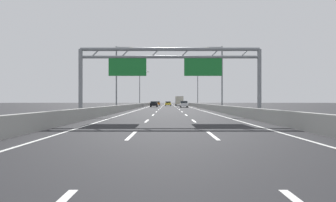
# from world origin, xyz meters

# --- Properties ---
(ground_plane) EXTENTS (260.00, 260.00, 0.00)m
(ground_plane) POSITION_xyz_m (0.00, 100.00, 0.00)
(ground_plane) COLOR #262628
(lane_dash_left_1) EXTENTS (0.16, 3.00, 0.01)m
(lane_dash_left_1) POSITION_xyz_m (-1.80, 12.50, 0.01)
(lane_dash_left_1) COLOR white
(lane_dash_left_1) RESTS_ON ground_plane
(lane_dash_left_2) EXTENTS (0.16, 3.00, 0.01)m
(lane_dash_left_2) POSITION_xyz_m (-1.80, 21.50, 0.01)
(lane_dash_left_2) COLOR white
(lane_dash_left_2) RESTS_ON ground_plane
(lane_dash_left_3) EXTENTS (0.16, 3.00, 0.01)m
(lane_dash_left_3) POSITION_xyz_m (-1.80, 30.50, 0.01)
(lane_dash_left_3) COLOR white
(lane_dash_left_3) RESTS_ON ground_plane
(lane_dash_left_4) EXTENTS (0.16, 3.00, 0.01)m
(lane_dash_left_4) POSITION_xyz_m (-1.80, 39.50, 0.01)
(lane_dash_left_4) COLOR white
(lane_dash_left_4) RESTS_ON ground_plane
(lane_dash_left_5) EXTENTS (0.16, 3.00, 0.01)m
(lane_dash_left_5) POSITION_xyz_m (-1.80, 48.50, 0.01)
(lane_dash_left_5) COLOR white
(lane_dash_left_5) RESTS_ON ground_plane
(lane_dash_left_6) EXTENTS (0.16, 3.00, 0.01)m
(lane_dash_left_6) POSITION_xyz_m (-1.80, 57.50, 0.01)
(lane_dash_left_6) COLOR white
(lane_dash_left_6) RESTS_ON ground_plane
(lane_dash_left_7) EXTENTS (0.16, 3.00, 0.01)m
(lane_dash_left_7) POSITION_xyz_m (-1.80, 66.50, 0.01)
(lane_dash_left_7) COLOR white
(lane_dash_left_7) RESTS_ON ground_plane
(lane_dash_left_8) EXTENTS (0.16, 3.00, 0.01)m
(lane_dash_left_8) POSITION_xyz_m (-1.80, 75.50, 0.01)
(lane_dash_left_8) COLOR white
(lane_dash_left_8) RESTS_ON ground_plane
(lane_dash_left_9) EXTENTS (0.16, 3.00, 0.01)m
(lane_dash_left_9) POSITION_xyz_m (-1.80, 84.50, 0.01)
(lane_dash_left_9) COLOR white
(lane_dash_left_9) RESTS_ON ground_plane
(lane_dash_left_10) EXTENTS (0.16, 3.00, 0.01)m
(lane_dash_left_10) POSITION_xyz_m (-1.80, 93.50, 0.01)
(lane_dash_left_10) COLOR white
(lane_dash_left_10) RESTS_ON ground_plane
(lane_dash_left_11) EXTENTS (0.16, 3.00, 0.01)m
(lane_dash_left_11) POSITION_xyz_m (-1.80, 102.50, 0.01)
(lane_dash_left_11) COLOR white
(lane_dash_left_11) RESTS_ON ground_plane
(lane_dash_left_12) EXTENTS (0.16, 3.00, 0.01)m
(lane_dash_left_12) POSITION_xyz_m (-1.80, 111.50, 0.01)
(lane_dash_left_12) COLOR white
(lane_dash_left_12) RESTS_ON ground_plane
(lane_dash_left_13) EXTENTS (0.16, 3.00, 0.01)m
(lane_dash_left_13) POSITION_xyz_m (-1.80, 120.50, 0.01)
(lane_dash_left_13) COLOR white
(lane_dash_left_13) RESTS_ON ground_plane
(lane_dash_left_14) EXTENTS (0.16, 3.00, 0.01)m
(lane_dash_left_14) POSITION_xyz_m (-1.80, 129.50, 0.01)
(lane_dash_left_14) COLOR white
(lane_dash_left_14) RESTS_ON ground_plane
(lane_dash_left_15) EXTENTS (0.16, 3.00, 0.01)m
(lane_dash_left_15) POSITION_xyz_m (-1.80, 138.50, 0.01)
(lane_dash_left_15) COLOR white
(lane_dash_left_15) RESTS_ON ground_plane
(lane_dash_left_16) EXTENTS (0.16, 3.00, 0.01)m
(lane_dash_left_16) POSITION_xyz_m (-1.80, 147.50, 0.01)
(lane_dash_left_16) COLOR white
(lane_dash_left_16) RESTS_ON ground_plane
(lane_dash_left_17) EXTENTS (0.16, 3.00, 0.01)m
(lane_dash_left_17) POSITION_xyz_m (-1.80, 156.50, 0.01)
(lane_dash_left_17) COLOR white
(lane_dash_left_17) RESTS_ON ground_plane
(lane_dash_right_1) EXTENTS (0.16, 3.00, 0.01)m
(lane_dash_right_1) POSITION_xyz_m (1.80, 12.50, 0.01)
(lane_dash_right_1) COLOR white
(lane_dash_right_1) RESTS_ON ground_plane
(lane_dash_right_2) EXTENTS (0.16, 3.00, 0.01)m
(lane_dash_right_2) POSITION_xyz_m (1.80, 21.50, 0.01)
(lane_dash_right_2) COLOR white
(lane_dash_right_2) RESTS_ON ground_plane
(lane_dash_right_3) EXTENTS (0.16, 3.00, 0.01)m
(lane_dash_right_3) POSITION_xyz_m (1.80, 30.50, 0.01)
(lane_dash_right_3) COLOR white
(lane_dash_right_3) RESTS_ON ground_plane
(lane_dash_right_4) EXTENTS (0.16, 3.00, 0.01)m
(lane_dash_right_4) POSITION_xyz_m (1.80, 39.50, 0.01)
(lane_dash_right_4) COLOR white
(lane_dash_right_4) RESTS_ON ground_plane
(lane_dash_right_5) EXTENTS (0.16, 3.00, 0.01)m
(lane_dash_right_5) POSITION_xyz_m (1.80, 48.50, 0.01)
(lane_dash_right_5) COLOR white
(lane_dash_right_5) RESTS_ON ground_plane
(lane_dash_right_6) EXTENTS (0.16, 3.00, 0.01)m
(lane_dash_right_6) POSITION_xyz_m (1.80, 57.50, 0.01)
(lane_dash_right_6) COLOR white
(lane_dash_right_6) RESTS_ON ground_plane
(lane_dash_right_7) EXTENTS (0.16, 3.00, 0.01)m
(lane_dash_right_7) POSITION_xyz_m (1.80, 66.50, 0.01)
(lane_dash_right_7) COLOR white
(lane_dash_right_7) RESTS_ON ground_plane
(lane_dash_right_8) EXTENTS (0.16, 3.00, 0.01)m
(lane_dash_right_8) POSITION_xyz_m (1.80, 75.50, 0.01)
(lane_dash_right_8) COLOR white
(lane_dash_right_8) RESTS_ON ground_plane
(lane_dash_right_9) EXTENTS (0.16, 3.00, 0.01)m
(lane_dash_right_9) POSITION_xyz_m (1.80, 84.50, 0.01)
(lane_dash_right_9) COLOR white
(lane_dash_right_9) RESTS_ON ground_plane
(lane_dash_right_10) EXTENTS (0.16, 3.00, 0.01)m
(lane_dash_right_10) POSITION_xyz_m (1.80, 93.50, 0.01)
(lane_dash_right_10) COLOR white
(lane_dash_right_10) RESTS_ON ground_plane
(lane_dash_right_11) EXTENTS (0.16, 3.00, 0.01)m
(lane_dash_right_11) POSITION_xyz_m (1.80, 102.50, 0.01)
(lane_dash_right_11) COLOR white
(lane_dash_right_11) RESTS_ON ground_plane
(lane_dash_right_12) EXTENTS (0.16, 3.00, 0.01)m
(lane_dash_right_12) POSITION_xyz_m (1.80, 111.50, 0.01)
(lane_dash_right_12) COLOR white
(lane_dash_right_12) RESTS_ON ground_plane
(lane_dash_right_13) EXTENTS (0.16, 3.00, 0.01)m
(lane_dash_right_13) POSITION_xyz_m (1.80, 120.50, 0.01)
(lane_dash_right_13) COLOR white
(lane_dash_right_13) RESTS_ON ground_plane
(lane_dash_right_14) EXTENTS (0.16, 3.00, 0.01)m
(lane_dash_right_14) POSITION_xyz_m (1.80, 129.50, 0.01)
(lane_dash_right_14) COLOR white
(lane_dash_right_14) RESTS_ON ground_plane
(lane_dash_right_15) EXTENTS (0.16, 3.00, 0.01)m
(lane_dash_right_15) POSITION_xyz_m (1.80, 138.50, 0.01)
(lane_dash_right_15) COLOR white
(lane_dash_right_15) RESTS_ON ground_plane
(lane_dash_right_16) EXTENTS (0.16, 3.00, 0.01)m
(lane_dash_right_16) POSITION_xyz_m (1.80, 147.50, 0.01)
(lane_dash_right_16) COLOR white
(lane_dash_right_16) RESTS_ON ground_plane
(lane_dash_right_17) EXTENTS (0.16, 3.00, 0.01)m
(lane_dash_right_17) POSITION_xyz_m (1.80, 156.50, 0.01)
(lane_dash_right_17) COLOR white
(lane_dash_right_17) RESTS_ON ground_plane
(edge_line_left) EXTENTS (0.16, 176.00, 0.01)m
(edge_line_left) POSITION_xyz_m (-5.25, 88.00, 0.01)
(edge_line_left) COLOR white
(edge_line_left) RESTS_ON ground_plane
(edge_line_right) EXTENTS (0.16, 176.00, 0.01)m
(edge_line_right) POSITION_xyz_m (5.25, 88.00, 0.01)
(edge_line_right) COLOR white
(edge_line_right) RESTS_ON ground_plane
(barrier_left) EXTENTS (0.45, 220.00, 0.95)m
(barrier_left) POSITION_xyz_m (-6.90, 110.00, 0.47)
(barrier_left) COLOR #9E9E99
(barrier_left) RESTS_ON ground_plane
(barrier_right) EXTENTS (0.45, 220.00, 0.95)m
(barrier_right) POSITION_xyz_m (6.90, 110.00, 0.47)
(barrier_right) COLOR #9E9E99
(barrier_right) RESTS_ON ground_plane
(sign_gantry) EXTENTS (16.49, 0.36, 6.36)m
(sign_gantry) POSITION_xyz_m (-0.10, 25.28, 4.82)
(sign_gantry) COLOR gray
(sign_gantry) RESTS_ON ground_plane
(streetlamp_left_mid) EXTENTS (2.58, 0.28, 9.50)m
(streetlamp_left_mid) POSITION_xyz_m (-7.47, 40.70, 5.40)
(streetlamp_left_mid) COLOR slate
(streetlamp_left_mid) RESTS_ON ground_plane
(streetlamp_right_mid) EXTENTS (2.58, 0.28, 9.50)m
(streetlamp_right_mid) POSITION_xyz_m (7.47, 40.70, 5.40)
(streetlamp_right_mid) COLOR slate
(streetlamp_right_mid) RESTS_ON ground_plane
(streetlamp_left_far) EXTENTS (2.58, 0.28, 9.50)m
(streetlamp_left_far) POSITION_xyz_m (-7.47, 73.89, 5.40)
(streetlamp_left_far) COLOR slate
(streetlamp_left_far) RESTS_ON ground_plane
(streetlamp_right_far) EXTENTS (2.58, 0.28, 9.50)m
(streetlamp_right_far) POSITION_xyz_m (7.47, 73.89, 5.40)
(streetlamp_right_far) COLOR slate
(streetlamp_right_far) RESTS_ON ground_plane
(white_car) EXTENTS (1.82, 4.12, 1.53)m
(white_car) POSITION_xyz_m (3.62, 66.71, 0.78)
(white_car) COLOR silver
(white_car) RESTS_ON ground_plane
(black_car) EXTENTS (1.80, 4.49, 1.42)m
(black_car) POSITION_xyz_m (-3.78, 71.33, 0.74)
(black_car) COLOR black
(black_car) RESTS_ON ground_plane
(orange_car) EXTENTS (1.84, 4.45, 1.40)m
(orange_car) POSITION_xyz_m (-3.82, 94.21, 0.73)
(orange_car) COLOR orange
(orange_car) RESTS_ON ground_plane
(yellow_car) EXTENTS (1.83, 4.10, 1.37)m
(yellow_car) POSITION_xyz_m (-0.15, 87.33, 0.71)
(yellow_car) COLOR yellow
(yellow_car) RESTS_ON ground_plane
(box_truck) EXTENTS (2.45, 7.66, 3.04)m
(box_truck) POSITION_xyz_m (3.55, 92.55, 1.65)
(box_truck) COLOR #194799
(box_truck) RESTS_ON ground_plane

